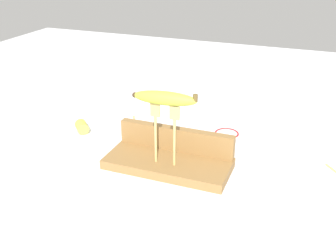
{
  "coord_description": "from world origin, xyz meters",
  "views": [
    {
      "loc": [
        0.35,
        -0.9,
        0.57
      ],
      "look_at": [
        0.0,
        0.0,
        0.13
      ],
      "focal_mm": 43.58,
      "sensor_mm": 36.0,
      "label": 1
    }
  ],
  "objects_px": {
    "banana_raised_center": "(165,98)",
    "wire_coil": "(227,133)",
    "fork_fallen_far": "(135,129)",
    "banana_chunk_near": "(82,127)",
    "fork_stand_center": "(165,129)"
  },
  "relations": [
    {
      "from": "fork_stand_center",
      "to": "banana_raised_center",
      "type": "distance_m",
      "value": 0.08
    },
    {
      "from": "banana_chunk_near",
      "to": "wire_coil",
      "type": "height_order",
      "value": "banana_chunk_near"
    },
    {
      "from": "fork_fallen_far",
      "to": "banana_chunk_near",
      "type": "height_order",
      "value": "banana_chunk_near"
    },
    {
      "from": "banana_raised_center",
      "to": "banana_chunk_near",
      "type": "bearing_deg",
      "value": 158.76
    },
    {
      "from": "fork_fallen_far",
      "to": "wire_coil",
      "type": "relative_size",
      "value": 2.04
    },
    {
      "from": "banana_raised_center",
      "to": "wire_coil",
      "type": "bearing_deg",
      "value": 71.29
    },
    {
      "from": "fork_fallen_far",
      "to": "wire_coil",
      "type": "xyz_separation_m",
      "value": [
        0.29,
        0.08,
        -0.0
      ]
    },
    {
      "from": "banana_raised_center",
      "to": "fork_fallen_far",
      "type": "bearing_deg",
      "value": 131.95
    },
    {
      "from": "fork_fallen_far",
      "to": "banana_chunk_near",
      "type": "relative_size",
      "value": 2.6
    },
    {
      "from": "fork_stand_center",
      "to": "wire_coil",
      "type": "bearing_deg",
      "value": 71.3
    },
    {
      "from": "fork_stand_center",
      "to": "banana_raised_center",
      "type": "bearing_deg",
      "value": -175.47
    },
    {
      "from": "fork_stand_center",
      "to": "fork_fallen_far",
      "type": "distance_m",
      "value": 0.31
    },
    {
      "from": "banana_raised_center",
      "to": "wire_coil",
      "type": "relative_size",
      "value": 2.19
    },
    {
      "from": "banana_chunk_near",
      "to": "wire_coil",
      "type": "relative_size",
      "value": 0.79
    },
    {
      "from": "banana_raised_center",
      "to": "wire_coil",
      "type": "distance_m",
      "value": 0.37
    }
  ]
}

